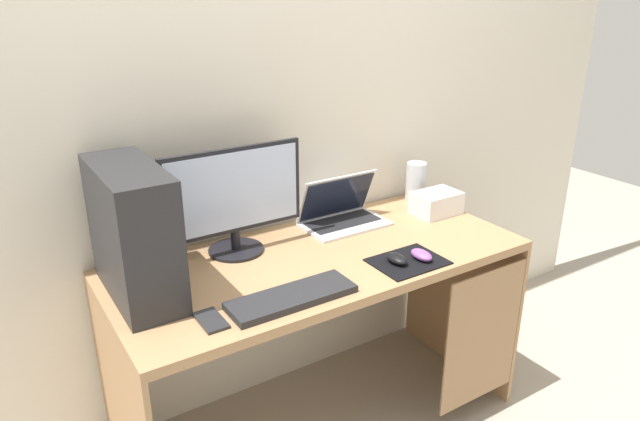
# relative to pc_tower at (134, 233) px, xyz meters

# --- Properties ---
(wall_back) EXTENTS (4.00, 0.05, 2.60)m
(wall_back) POSITION_rel_pc_tower_xyz_m (0.64, 0.30, 0.31)
(wall_back) COLOR beige
(wall_back) RESTS_ON ground_plane
(desk) EXTENTS (1.54, 0.68, 0.77)m
(desk) POSITION_rel_pc_tower_xyz_m (0.66, -0.09, -0.37)
(desk) COLOR #A37A51
(desk) RESTS_ON ground_plane
(pc_tower) EXTENTS (0.18, 0.44, 0.43)m
(pc_tower) POSITION_rel_pc_tower_xyz_m (0.00, 0.00, 0.00)
(pc_tower) COLOR #232326
(pc_tower) RESTS_ON desk
(monitor) EXTENTS (0.54, 0.21, 0.40)m
(monitor) POSITION_rel_pc_tower_xyz_m (0.40, 0.12, -0.01)
(monitor) COLOR black
(monitor) RESTS_ON desk
(laptop) EXTENTS (0.35, 0.22, 0.21)m
(laptop) POSITION_rel_pc_tower_xyz_m (0.88, 0.13, -0.17)
(laptop) COLOR silver
(laptop) RESTS_ON desk
(speaker) EXTENTS (0.09, 0.09, 0.18)m
(speaker) POSITION_rel_pc_tower_xyz_m (1.31, 0.16, -0.12)
(speaker) COLOR #B7BCC6
(speaker) RESTS_ON desk
(projector) EXTENTS (0.20, 0.14, 0.10)m
(projector) POSITION_rel_pc_tower_xyz_m (1.29, 0.00, -0.17)
(projector) COLOR white
(projector) RESTS_ON desk
(keyboard) EXTENTS (0.42, 0.14, 0.02)m
(keyboard) POSITION_rel_pc_tower_xyz_m (0.39, -0.30, -0.20)
(keyboard) COLOR #232326
(keyboard) RESTS_ON desk
(mousepad) EXTENTS (0.26, 0.20, 0.00)m
(mousepad) POSITION_rel_pc_tower_xyz_m (0.88, -0.29, -0.21)
(mousepad) COLOR black
(mousepad) RESTS_ON desk
(mouse_left) EXTENTS (0.06, 0.10, 0.03)m
(mouse_left) POSITION_rel_pc_tower_xyz_m (0.84, -0.28, -0.19)
(mouse_left) COLOR black
(mouse_left) RESTS_ON mousepad
(mouse_right) EXTENTS (0.06, 0.10, 0.03)m
(mouse_right) POSITION_rel_pc_tower_xyz_m (0.93, -0.31, -0.19)
(mouse_right) COLOR #8C4C99
(mouse_right) RESTS_ON mousepad
(cell_phone) EXTENTS (0.07, 0.13, 0.01)m
(cell_phone) POSITION_rel_pc_tower_xyz_m (0.12, -0.28, -0.21)
(cell_phone) COLOR #232326
(cell_phone) RESTS_ON desk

